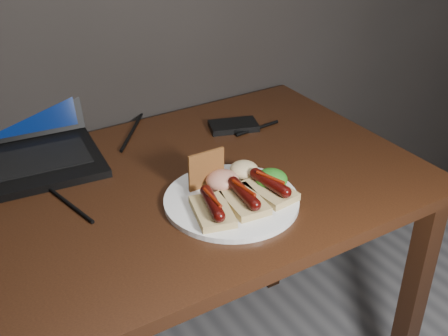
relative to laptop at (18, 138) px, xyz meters
The scene contains 12 objects.
desk 0.35m from the laptop, 68.27° to the right, with size 1.40×0.70×0.75m.
laptop is the anchor object (origin of this frame).
hard_drive 0.54m from the laptop, 14.16° to the right, with size 0.13×0.07×0.02m, color black.
desk_cables 0.18m from the laptop, 53.15° to the right, with size 1.00×0.43×0.01m.
plate 0.54m from the laptop, 52.58° to the right, with size 0.28×0.28×0.01m, color white.
bread_sausage_left 0.53m from the laptop, 60.33° to the right, with size 0.10×0.13×0.04m.
bread_sausage_center 0.57m from the laptop, 54.07° to the right, with size 0.08×0.12×0.04m.
bread_sausage_right 0.61m from the laptop, 48.48° to the right, with size 0.08×0.12×0.04m.
crispbread 0.47m from the laptop, 49.67° to the right, with size 0.09×0.01×0.09m, color brown.
salad_greens 0.61m from the laptop, 45.67° to the right, with size 0.07×0.07×0.04m, color #1E6313.
salsa_mound 0.51m from the laptop, 49.24° to the right, with size 0.07×0.07×0.04m, color maroon.
coleslaw_mound 0.54m from the laptop, 42.77° to the right, with size 0.06×0.06×0.04m, color beige.
Camera 1 is at (-0.32, 0.42, 1.41)m, focal length 45.00 mm.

